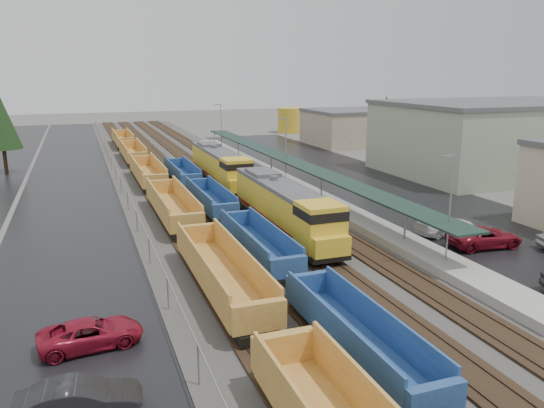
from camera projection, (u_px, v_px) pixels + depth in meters
The scene contains 19 objects.
ballast_strip at pixel (191, 175), 69.83m from camera, with size 20.00×160.00×0.08m, color #302D2B.
trackbed at pixel (191, 174), 69.80m from camera, with size 14.60×160.00×0.22m.
west_parking_lot at pixel (70, 183), 64.84m from camera, with size 10.00×160.00×0.02m, color black.
east_commuter_lot at pixel (355, 179), 67.05m from camera, with size 16.00×100.00×0.02m, color black.
station_platform at pixel (286, 179), 63.72m from camera, with size 3.00×80.00×8.00m.
chainlink_fence at pixel (116, 170), 64.86m from camera, with size 0.08×160.04×2.02m.
industrial_buildings at pixel (501, 143), 68.49m from camera, with size 32.52×75.30×9.50m.
distant_hills at pixel (223, 104), 222.07m from camera, with size 301.00×140.00×25.20m.
tree_west_far at pixel (0, 120), 69.56m from camera, with size 4.84×4.84×11.00m.
tree_east at pixel (386, 121), 75.77m from camera, with size 4.40×4.40×10.00m.
locomotive_lead at pixel (285, 208), 43.69m from camera, with size 2.93×19.34×4.38m.
locomotive_trail at pixel (220, 166), 62.82m from camera, with size 2.93×19.34×4.38m.
well_string_yellow at pixel (172, 207), 48.38m from camera, with size 2.85×120.44×2.52m.
well_string_blue at pixel (297, 281), 31.52m from camera, with size 2.49×85.42×2.21m.
storage_tank at pixel (290, 120), 118.58m from camera, with size 5.45×5.45×5.45m, color gold.
parked_car_west_b at pixel (79, 402), 20.52m from camera, with size 4.83×1.68×1.59m, color black.
parked_car_west_c at pixel (91, 334), 26.06m from camera, with size 5.00×2.30×1.39m, color maroon.
parked_car_east_b at pixel (484, 237), 40.96m from camera, with size 5.79×2.67×1.61m, color maroon.
parked_car_east_c at pixel (445, 225), 44.24m from camera, with size 5.58×2.27×1.62m, color white.
Camera 1 is at (-13.52, -8.18, 13.21)m, focal length 35.00 mm.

